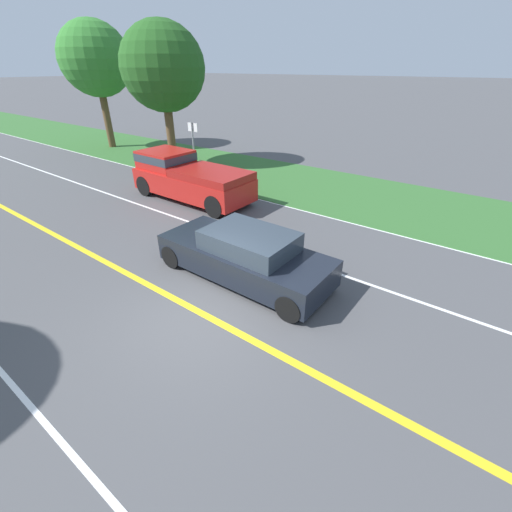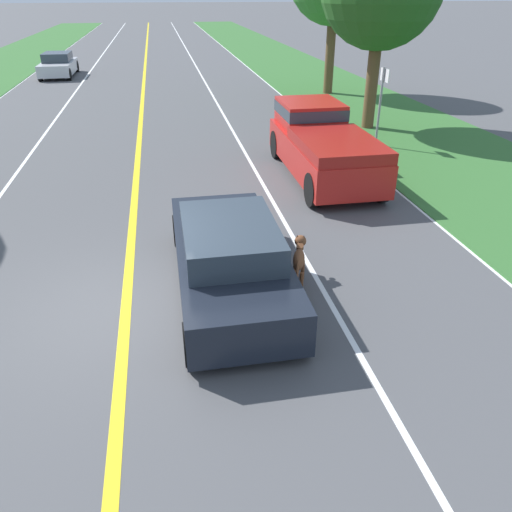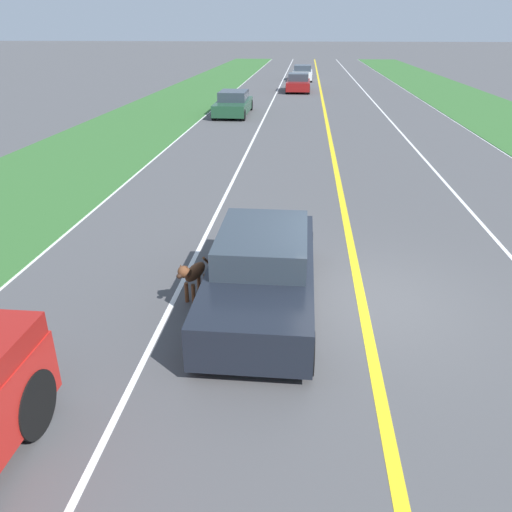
{
  "view_description": "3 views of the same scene",
  "coord_description": "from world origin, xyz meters",
  "px_view_note": "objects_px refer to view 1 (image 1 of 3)",
  "views": [
    {
      "loc": [
        -4.24,
        -4.7,
        5.02
      ],
      "look_at": [
        1.72,
        -0.22,
        0.85
      ],
      "focal_mm": 24.0,
      "sensor_mm": 36.0,
      "label": 1
    },
    {
      "loc": [
        0.9,
        -7.44,
        4.85
      ],
      "look_at": [
        2.25,
        -0.17,
        0.85
      ],
      "focal_mm": 35.0,
      "sensor_mm": 36.0,
      "label": 2
    },
    {
      "loc": [
        1.19,
        8.26,
        4.63
      ],
      "look_at": [
        1.99,
        -0.07,
        0.8
      ],
      "focal_mm": 35.0,
      "sensor_mm": 36.0,
      "label": 3
    }
  ],
  "objects_px": {
    "ego_car": "(245,256)",
    "street_sign": "(193,142)",
    "roadside_tree_right_far": "(95,60)",
    "roadside_tree_right_near": "(163,68)",
    "dog": "(273,242)",
    "pickup_truck": "(188,177)"
  },
  "relations": [
    {
      "from": "ego_car",
      "to": "dog",
      "type": "distance_m",
      "value": 1.28
    },
    {
      "from": "dog",
      "to": "roadside_tree_right_near",
      "type": "relative_size",
      "value": 0.16
    },
    {
      "from": "pickup_truck",
      "to": "street_sign",
      "type": "distance_m",
      "value": 3.77
    },
    {
      "from": "roadside_tree_right_far",
      "to": "street_sign",
      "type": "distance_m",
      "value": 10.42
    },
    {
      "from": "ego_car",
      "to": "roadside_tree_right_near",
      "type": "distance_m",
      "value": 13.47
    },
    {
      "from": "dog",
      "to": "street_sign",
      "type": "relative_size",
      "value": 0.43
    },
    {
      "from": "ego_car",
      "to": "pickup_truck",
      "type": "relative_size",
      "value": 0.89
    },
    {
      "from": "pickup_truck",
      "to": "street_sign",
      "type": "bearing_deg",
      "value": 41.67
    },
    {
      "from": "ego_car",
      "to": "street_sign",
      "type": "bearing_deg",
      "value": 53.06
    },
    {
      "from": "roadside_tree_right_near",
      "to": "street_sign",
      "type": "distance_m",
      "value": 4.15
    },
    {
      "from": "pickup_truck",
      "to": "roadside_tree_right_far",
      "type": "relative_size",
      "value": 0.71
    },
    {
      "from": "ego_car",
      "to": "dog",
      "type": "relative_size",
      "value": 4.27
    },
    {
      "from": "roadside_tree_right_near",
      "to": "roadside_tree_right_far",
      "type": "xyz_separation_m",
      "value": [
        0.67,
        7.18,
        0.43
      ]
    },
    {
      "from": "roadside_tree_right_far",
      "to": "street_sign",
      "type": "bearing_deg",
      "value": -97.87
    },
    {
      "from": "pickup_truck",
      "to": "roadside_tree_right_near",
      "type": "distance_m",
      "value": 7.2
    },
    {
      "from": "roadside_tree_right_far",
      "to": "street_sign",
      "type": "height_order",
      "value": "roadside_tree_right_far"
    },
    {
      "from": "ego_car",
      "to": "street_sign",
      "type": "distance_m",
      "value": 10.42
    },
    {
      "from": "dog",
      "to": "roadside_tree_right_far",
      "type": "relative_size",
      "value": 0.15
    },
    {
      "from": "ego_car",
      "to": "dog",
      "type": "bearing_deg",
      "value": -0.08
    },
    {
      "from": "street_sign",
      "to": "dog",
      "type": "bearing_deg",
      "value": -120.88
    },
    {
      "from": "dog",
      "to": "pickup_truck",
      "type": "distance_m",
      "value": 6.23
    },
    {
      "from": "ego_car",
      "to": "roadside_tree_right_near",
      "type": "height_order",
      "value": "roadside_tree_right_near"
    }
  ]
}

